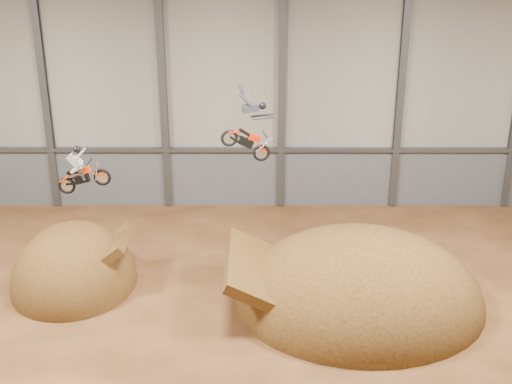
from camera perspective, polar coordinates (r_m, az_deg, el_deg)
floor at (r=29.84m, az=-3.79°, el=-12.78°), size 40.00×40.00×0.00m
back_wall at (r=40.54m, az=-2.69°, el=8.11°), size 40.00×0.10×14.00m
ceiling at (r=24.45m, az=-4.67°, el=14.89°), size 40.00×40.00×0.00m
lower_band_back at (r=42.11m, az=-2.56°, el=1.15°), size 39.80×0.18×3.50m
steel_rail at (r=41.33m, az=-2.61°, el=3.39°), size 39.80×0.35×0.20m
steel_column_1 at (r=42.05m, az=-16.57°, el=7.72°), size 0.40×0.36×13.90m
steel_column_2 at (r=40.65m, az=-7.44°, el=7.98°), size 0.40×0.36×13.90m
steel_column_3 at (r=40.32m, az=2.08°, el=8.03°), size 0.40×0.36×13.90m
steel_column_4 at (r=41.09m, az=11.51°, el=7.87°), size 0.40×0.36×13.90m
takeoff_ramp at (r=35.55m, az=-14.26°, el=-7.11°), size 5.91×6.82×5.91m
landing_ramp at (r=33.33m, az=8.22°, el=-8.77°), size 11.31×10.00×6.52m
fmx_rider_a at (r=31.65m, az=-13.51°, el=2.04°), size 2.94×1.07×2.73m
fmx_rider_b at (r=30.80m, az=-1.19°, el=5.52°), size 4.18×1.75×3.91m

